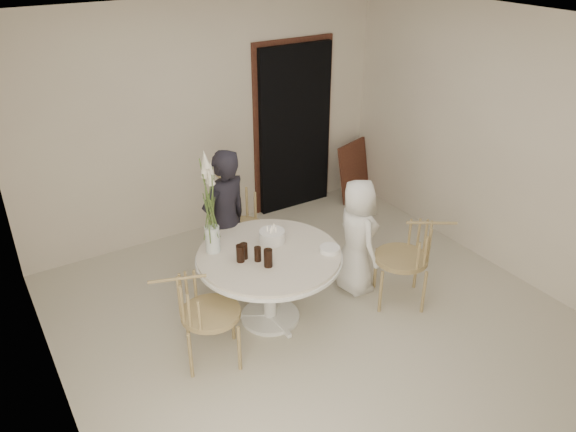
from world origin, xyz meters
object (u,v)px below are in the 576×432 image
flower_vase (210,208)px  table (269,264)px  girl (225,221)px  chair_left (195,306)px  birthday_cake (272,236)px  chair_far (234,216)px  chair_right (415,250)px  boy (357,237)px

flower_vase → table: bearing=-36.5°
table → girl: size_ratio=0.88×
chair_left → birthday_cake: bearing=-51.3°
chair_far → flower_vase: bearing=-126.8°
table → chair_right: 1.43m
table → boy: 1.00m
chair_left → girl: girl is taller
chair_far → table: bearing=-95.4°
girl → birthday_cake: (0.21, -0.55, 0.03)m
chair_right → birthday_cake: chair_right is taller
table → boy: (1.00, -0.02, -0.01)m
birthday_cake → flower_vase: flower_vase is taller
chair_left → birthday_cake: size_ratio=3.67×
girl → boy: 1.31m
chair_far → chair_left: 1.47m
chair_far → chair_left: (-0.93, -1.13, -0.07)m
flower_vase → chair_left: bearing=-130.2°
chair_right → flower_vase: 2.01m
chair_left → chair_right: bearing=-79.0°
girl → boy: girl is taller
chair_left → girl: size_ratio=0.58×
chair_right → birthday_cake: (-1.22, 0.64, 0.21)m
birthday_cake → flower_vase: size_ratio=0.24×
birthday_cake → chair_right: bearing=-27.7°
chair_far → girl: bearing=-127.9°
table → chair_left: (-0.81, -0.17, -0.05)m
chair_right → chair_far: bearing=-107.0°
flower_vase → chair_far: bearing=51.0°
chair_right → flower_vase: size_ratio=0.91×
table → birthday_cake: (0.13, 0.16, 0.17)m
chair_right → flower_vase: (-1.76, 0.78, 0.59)m
chair_right → flower_vase: bearing=-81.1°
table → chair_left: 0.82m
girl → table: bearing=80.4°
table → flower_vase: size_ratio=1.35×
boy → flower_vase: size_ratio=1.23×
birthday_cake → table: bearing=-128.0°
boy → flower_vase: bearing=85.1°
girl → chair_left: bearing=34.3°
chair_left → flower_vase: size_ratio=0.89×
table → birthday_cake: birthday_cake is taller
chair_left → birthday_cake: 1.01m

